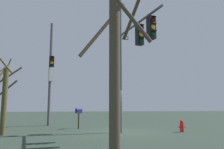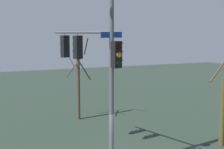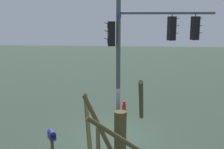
# 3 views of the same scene
# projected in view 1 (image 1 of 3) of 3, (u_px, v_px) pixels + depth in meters

# --- Properties ---
(ground_plane) EXTENTS (80.00, 80.00, 0.00)m
(ground_plane) POSITION_uv_depth(u_px,v_px,m) (122.00, 132.00, 13.49)
(ground_plane) COLOR #28372C
(main_signal_pole_assembly) EXTENTS (3.21, 5.37, 9.68)m
(main_signal_pole_assembly) POSITION_uv_depth(u_px,v_px,m) (129.00, 40.00, 13.07)
(main_signal_pole_assembly) COLOR #4C4F54
(main_signal_pole_assembly) RESTS_ON ground
(secondary_pole_assembly) EXTENTS (0.53, 0.75, 8.37)m
(secondary_pole_assembly) POSITION_uv_depth(u_px,v_px,m) (51.00, 72.00, 17.88)
(secondary_pole_assembly) COLOR #4C4F54
(secondary_pole_assembly) RESTS_ON ground
(fire_hydrant) EXTENTS (0.38, 0.24, 0.73)m
(fire_hydrant) POSITION_uv_depth(u_px,v_px,m) (182.00, 126.00, 13.50)
(fire_hydrant) COLOR red
(fire_hydrant) RESTS_ON ground
(mailbox) EXTENTS (0.50, 0.43, 1.41)m
(mailbox) POSITION_uv_depth(u_px,v_px,m) (79.00, 112.00, 15.50)
(mailbox) COLOR #4C3823
(mailbox) RESTS_ON ground
(bare_tree_behind_pole) EXTENTS (1.80, 1.72, 5.62)m
(bare_tree_behind_pole) POSITION_uv_depth(u_px,v_px,m) (115.00, 55.00, 4.90)
(bare_tree_behind_pole) COLOR #453C2F
(bare_tree_behind_pole) RESTS_ON ground
(bare_tree_across_street) EXTENTS (1.58, 1.88, 4.55)m
(bare_tree_across_street) POSITION_uv_depth(u_px,v_px,m) (4.00, 95.00, 12.38)
(bare_tree_across_street) COLOR #494424
(bare_tree_across_street) RESTS_ON ground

